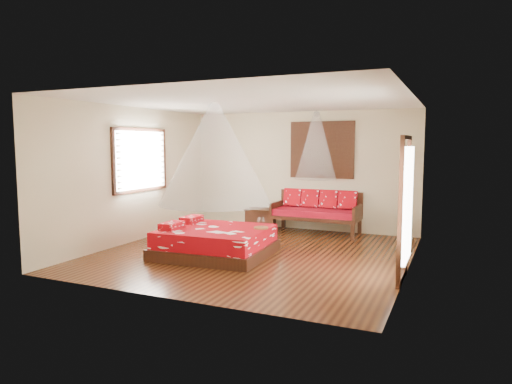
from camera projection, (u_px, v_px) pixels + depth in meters
room at (254, 179)px, 8.38m from camera, size 5.54×5.54×2.84m
bed at (215, 241)px, 8.38m from camera, size 2.03×1.86×0.63m
daybed at (317, 210)px, 10.44m from camera, size 1.97×0.88×0.98m
storage_chest at (261, 218)px, 11.10m from camera, size 0.71×0.54×0.47m
shutter_panel at (322, 150)px, 10.59m from camera, size 1.52×0.06×1.32m
window_left at (141, 160)px, 9.63m from camera, size 0.10×1.74×1.34m
glazed_door at (404, 209)px, 6.78m from camera, size 0.08×1.02×2.16m
wine_tray at (261, 226)px, 8.30m from camera, size 0.27×0.27×0.21m
mosquito_net_main at (215, 154)px, 8.21m from camera, size 2.04×2.04×1.80m
mosquito_net_daybed at (316, 146)px, 10.16m from camera, size 0.92×0.92×1.50m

